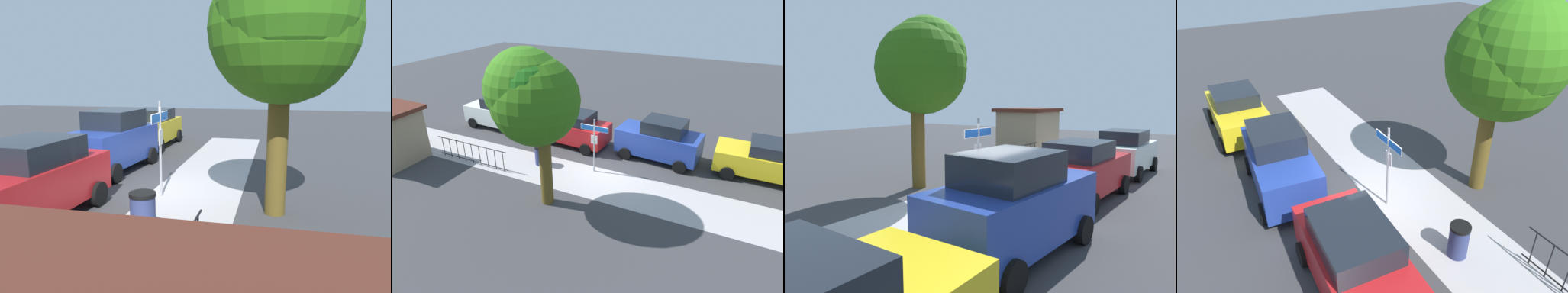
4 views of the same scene
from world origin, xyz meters
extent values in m
plane|color=#38383A|center=(0.00, 0.00, 0.00)|extent=(60.00, 60.00, 0.00)
cube|color=#A8A3A3|center=(2.00, 1.30, 0.00)|extent=(24.00, 2.60, 0.00)
cylinder|color=#9EA0A5|center=(0.46, 0.40, 1.33)|extent=(0.07, 0.07, 2.66)
cube|color=#144799|center=(0.46, 0.40, 2.22)|extent=(1.34, 0.02, 0.22)
cube|color=white|center=(0.46, 0.40, 2.22)|extent=(1.37, 0.02, 0.25)
cube|color=silver|center=(0.46, 0.42, 1.67)|extent=(0.32, 0.02, 0.42)
cylinder|color=brown|center=(1.12, 3.52, 1.63)|extent=(0.49, 0.49, 3.26)
sphere|color=#306E15|center=(1.73, 3.58, 4.72)|extent=(2.98, 2.98, 2.98)
sphere|color=#2D6312|center=(1.38, 3.53, 4.31)|extent=(3.30, 3.30, 3.30)
sphere|color=#1C6114|center=(1.44, 3.79, 4.72)|extent=(2.51, 2.51, 2.51)
cube|color=navy|center=(-1.92, -2.17, 0.92)|extent=(4.24, 2.07, 1.20)
cube|color=black|center=(-2.16, -2.15, 1.84)|extent=(2.09, 1.70, 0.64)
cylinder|color=black|center=(-0.45, -1.41, 0.32)|extent=(0.66, 0.27, 0.64)
cylinder|color=black|center=(-0.59, -3.16, 0.32)|extent=(0.66, 0.27, 0.64)
cylinder|color=black|center=(-3.24, -1.19, 0.32)|extent=(0.66, 0.27, 0.64)
cylinder|color=black|center=(-3.38, -2.94, 0.32)|extent=(0.66, 0.27, 0.64)
cube|color=red|center=(3.00, -1.91, 0.83)|extent=(4.44, 2.02, 1.02)
cube|color=black|center=(2.74, -1.89, 1.62)|extent=(2.17, 1.68, 0.56)
cylinder|color=black|center=(4.52, -1.10, 0.32)|extent=(0.65, 0.26, 0.64)
cylinder|color=black|center=(4.42, -2.88, 0.32)|extent=(0.65, 0.26, 0.64)
cylinder|color=black|center=(1.57, -0.94, 0.32)|extent=(0.65, 0.26, 0.64)
cylinder|color=black|center=(1.47, -2.72, 0.32)|extent=(0.65, 0.26, 0.64)
cube|color=white|center=(8.07, -2.10, 0.84)|extent=(4.24, 1.94, 1.03)
cube|color=black|center=(7.82, -2.09, 1.64)|extent=(2.06, 1.65, 0.57)
cylinder|color=black|center=(9.53, -1.26, 0.32)|extent=(0.65, 0.24, 0.64)
cylinder|color=black|center=(9.46, -3.05, 0.32)|extent=(0.65, 0.24, 0.64)
cylinder|color=black|center=(6.69, -1.15, 0.32)|extent=(0.65, 0.24, 0.64)
cylinder|color=black|center=(6.62, -2.94, 0.32)|extent=(0.65, 0.24, 0.64)
cylinder|color=black|center=(6.25, 2.30, 1.05)|extent=(4.34, 0.04, 0.04)
cylinder|color=black|center=(6.25, 2.30, 0.12)|extent=(4.34, 0.04, 0.04)
cylinder|color=black|center=(4.32, 2.30, 0.53)|extent=(0.03, 0.03, 1.05)
cylinder|color=black|center=(4.80, 2.30, 0.53)|extent=(0.03, 0.03, 1.05)
cylinder|color=black|center=(5.28, 2.30, 0.53)|extent=(0.03, 0.03, 1.05)
cylinder|color=black|center=(5.76, 2.30, 0.53)|extent=(0.03, 0.03, 1.05)
cylinder|color=black|center=(6.25, 2.30, 0.53)|extent=(0.03, 0.03, 1.05)
cylinder|color=black|center=(6.73, 2.30, 0.53)|extent=(0.03, 0.03, 1.05)
cylinder|color=black|center=(7.21, 2.30, 0.53)|extent=(0.03, 0.03, 1.05)
cylinder|color=black|center=(7.69, 2.30, 0.53)|extent=(0.03, 0.03, 1.05)
cylinder|color=black|center=(8.17, 2.30, 0.53)|extent=(0.03, 0.03, 1.05)
cube|color=#998466|center=(10.41, 3.80, 1.28)|extent=(3.14, 2.49, 2.56)
cube|color=#4C2319|center=(10.41, 3.80, 2.66)|extent=(3.50, 2.85, 0.20)
cylinder|color=navy|center=(3.16, 0.90, 0.45)|extent=(0.52, 0.52, 0.90)
cylinder|color=black|center=(3.16, 0.90, 0.94)|extent=(0.55, 0.55, 0.08)
camera|label=1|loc=(9.78, 3.50, 3.23)|focal=33.45mm
camera|label=2|loc=(-5.31, 13.07, 8.06)|focal=30.68mm
camera|label=3|loc=(-8.06, -5.55, 3.13)|focal=32.51mm
camera|label=4|loc=(8.09, -4.44, 7.29)|focal=33.48mm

